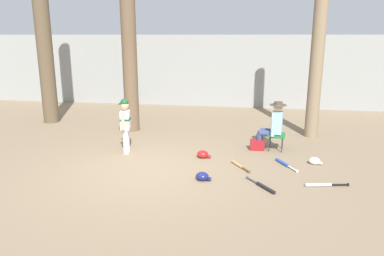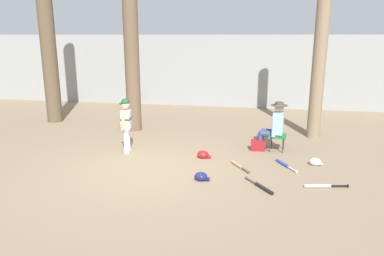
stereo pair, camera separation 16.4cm
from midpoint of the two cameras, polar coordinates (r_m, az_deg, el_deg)
ground_plane at (r=7.71m, az=-6.10°, el=-6.47°), size 60.00×60.00×0.00m
concrete_back_wall at (r=14.45m, az=1.99°, el=8.96°), size 18.00×0.36×2.75m
tree_near_player at (r=10.61m, az=-9.05°, el=13.02°), size 0.56×0.56×5.56m
tree_behind_spectator at (r=10.27m, az=19.95°, el=12.12°), size 0.54×0.54×5.52m
young_ballplayer at (r=8.72m, az=-9.80°, el=0.97°), size 0.39×0.57×1.31m
folding_stool at (r=9.03m, az=13.75°, el=-1.26°), size 0.45×0.45×0.41m
seated_spectator at (r=8.97m, az=13.23°, el=0.49°), size 0.68×0.54×1.20m
handbag_beside_stool at (r=9.01m, az=10.83°, el=-2.68°), size 0.35×0.19×0.26m
tree_far_left at (r=12.39m, az=-21.33°, el=12.82°), size 0.68×0.68×5.88m
bat_wood_tan at (r=7.88m, az=7.85°, el=-5.82°), size 0.43×0.64×0.07m
bat_blue_youth at (r=8.14m, az=14.81°, el=-5.51°), size 0.42×0.73×0.07m
bat_black_composite at (r=6.87m, az=11.58°, el=-9.06°), size 0.54×0.70×0.07m
bat_aluminum_silver at (r=7.22m, az=20.17°, el=-8.53°), size 0.81×0.21×0.07m
batting_helmet_red at (r=8.36m, az=2.31°, el=-4.17°), size 0.32×0.24×0.18m
batting_helmet_navy at (r=7.10m, az=2.11°, el=-7.61°), size 0.30×0.23×0.17m
batting_helmet_white at (r=8.36m, az=19.29°, el=-5.04°), size 0.28×0.22×0.16m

